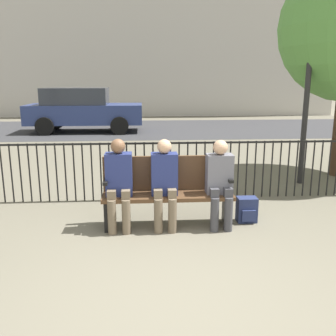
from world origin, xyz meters
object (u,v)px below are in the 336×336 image
object	(u,v)px
backpack	(247,210)
lamp_post	(309,65)
seated_person_2	(220,179)
parked_car_0	(83,109)
seated_person_1	(165,180)
seated_person_0	(119,180)
park_bench	(168,189)

from	to	relation	value
backpack	lamp_post	size ratio (longest dim) A/B	0.11
seated_person_2	lamp_post	size ratio (longest dim) A/B	0.36
parked_car_0	lamp_post	bearing A→B (deg)	-55.47
backpack	parked_car_0	xyz separation A→B (m)	(-3.61, 9.40, 0.67)
parked_car_0	seated_person_2	bearing A→B (deg)	-71.46
backpack	seated_person_2	bearing A→B (deg)	-162.33
seated_person_1	backpack	size ratio (longest dim) A/B	3.42
seated_person_0	seated_person_1	world-z (taller)	seated_person_0
park_bench	seated_person_0	bearing A→B (deg)	-168.52
park_bench	seated_person_2	bearing A→B (deg)	-10.96
seated_person_0	seated_person_1	bearing A→B (deg)	-0.07
seated_person_2	lamp_post	xyz separation A→B (m)	(1.97, 2.02, 1.52)
seated_person_2	backpack	distance (m)	0.65
seated_person_2	backpack	size ratio (longest dim) A/B	3.37
seated_person_1	seated_person_2	distance (m)	0.72
seated_person_0	lamp_post	world-z (taller)	lamp_post
park_bench	backpack	bearing A→B (deg)	0.12
park_bench	lamp_post	xyz separation A→B (m)	(2.65, 1.88, 1.68)
seated_person_0	lamp_post	xyz separation A→B (m)	(3.29, 2.01, 1.51)
seated_person_0	parked_car_0	size ratio (longest dim) A/B	0.28
backpack	lamp_post	distance (m)	3.16
seated_person_0	parked_car_0	bearing A→B (deg)	101.19
park_bench	seated_person_1	xyz separation A→B (m)	(-0.05, -0.13, 0.16)
lamp_post	parked_car_0	bearing A→B (deg)	124.53
park_bench	parked_car_0	size ratio (longest dim) A/B	0.41
seated_person_1	seated_person_2	bearing A→B (deg)	-0.09
seated_person_2	seated_person_0	bearing A→B (deg)	179.92
seated_person_0	lamp_post	distance (m)	4.14
park_bench	backpack	xyz separation A→B (m)	(1.09, 0.00, -0.32)
seated_person_2	lamp_post	bearing A→B (deg)	45.61
seated_person_1	backpack	distance (m)	1.25
seated_person_0	seated_person_2	distance (m)	1.31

